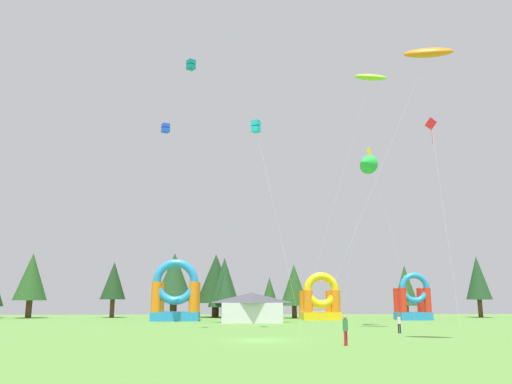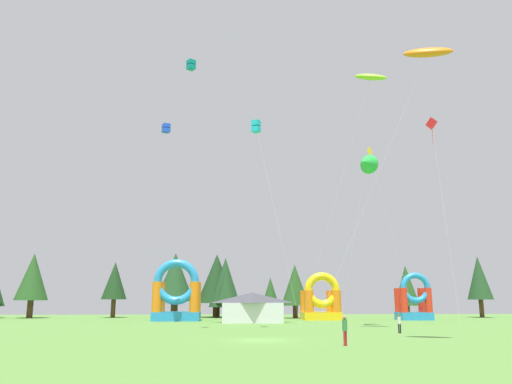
{
  "view_description": "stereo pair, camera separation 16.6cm",
  "coord_description": "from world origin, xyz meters",
  "px_view_note": "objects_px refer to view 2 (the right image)",
  "views": [
    {
      "loc": [
        -2.56,
        -38.25,
        2.97
      ],
      "look_at": [
        0.0,
        6.05,
        12.16
      ],
      "focal_mm": 36.04,
      "sensor_mm": 36.0,
      "label": 1
    },
    {
      "loc": [
        -2.4,
        -38.26,
        2.97
      ],
      "look_at": [
        0.0,
        6.05,
        12.16
      ],
      "focal_mm": 36.04,
      "sensor_mm": 36.0,
      "label": 2
    }
  ],
  "objects_px": {
    "inflatable_red_slide": "(177,298)",
    "inflatable_orange_dome": "(321,303)",
    "kite_yellow_diamond": "(369,154)",
    "kite_green_delta": "(366,163)",
    "kite_cyan_box": "(256,127)",
    "inflatable_yellow_castle": "(414,302)",
    "person_far_side": "(345,328)",
    "kite_blue_box": "(166,129)",
    "festival_tent": "(252,308)",
    "kite_orange_parafoil": "(428,53)",
    "person_left_edge": "(399,322)",
    "kite_red_diamond": "(432,126)",
    "kite_teal_box": "(191,66)",
    "kite_lime_parafoil": "(371,77)"
  },
  "relations": [
    {
      "from": "kite_red_diamond",
      "to": "kite_cyan_box",
      "type": "bearing_deg",
      "value": -166.53
    },
    {
      "from": "inflatable_red_slide",
      "to": "person_left_edge",
      "type": "bearing_deg",
      "value": -49.79
    },
    {
      "from": "kite_lime_parafoil",
      "to": "kite_red_diamond",
      "type": "distance_m",
      "value": 10.98
    },
    {
      "from": "kite_teal_box",
      "to": "inflatable_red_slide",
      "type": "relative_size",
      "value": 3.19
    },
    {
      "from": "kite_blue_box",
      "to": "person_far_side",
      "type": "xyz_separation_m",
      "value": [
        15.42,
        -28.06,
        -22.59
      ]
    },
    {
      "from": "kite_green_delta",
      "to": "kite_orange_parafoil",
      "type": "bearing_deg",
      "value": -91.7
    },
    {
      "from": "kite_yellow_diamond",
      "to": "kite_orange_parafoil",
      "type": "distance_m",
      "value": 24.68
    },
    {
      "from": "kite_cyan_box",
      "to": "person_far_side",
      "type": "distance_m",
      "value": 25.02
    },
    {
      "from": "kite_blue_box",
      "to": "inflatable_orange_dome",
      "type": "xyz_separation_m",
      "value": [
        20.92,
        10.96,
        -21.35
      ]
    },
    {
      "from": "kite_orange_parafoil",
      "to": "kite_green_delta",
      "type": "height_order",
      "value": "kite_orange_parafoil"
    },
    {
      "from": "kite_orange_parafoil",
      "to": "person_far_side",
      "type": "distance_m",
      "value": 20.61
    },
    {
      "from": "kite_cyan_box",
      "to": "inflatable_red_slide",
      "type": "bearing_deg",
      "value": 114.08
    },
    {
      "from": "kite_orange_parafoil",
      "to": "kite_cyan_box",
      "type": "bearing_deg",
      "value": 127.18
    },
    {
      "from": "inflatable_orange_dome",
      "to": "festival_tent",
      "type": "relative_size",
      "value": 0.88
    },
    {
      "from": "kite_lime_parafoil",
      "to": "inflatable_red_slide",
      "type": "xyz_separation_m",
      "value": [
        -21.14,
        22.56,
        -22.01
      ]
    },
    {
      "from": "kite_blue_box",
      "to": "kite_teal_box",
      "type": "height_order",
      "value": "kite_teal_box"
    },
    {
      "from": "inflatable_red_slide",
      "to": "person_far_side",
      "type": "bearing_deg",
      "value": -68.85
    },
    {
      "from": "person_far_side",
      "to": "festival_tent",
      "type": "relative_size",
      "value": 0.25
    },
    {
      "from": "kite_blue_box",
      "to": "kite_yellow_diamond",
      "type": "relative_size",
      "value": 1.18
    },
    {
      "from": "kite_orange_parafoil",
      "to": "kite_lime_parafoil",
      "type": "bearing_deg",
      "value": 90.4
    },
    {
      "from": "kite_blue_box",
      "to": "person_far_side",
      "type": "height_order",
      "value": "kite_blue_box"
    },
    {
      "from": "inflatable_red_slide",
      "to": "inflatable_yellow_castle",
      "type": "relative_size",
      "value": 1.25
    },
    {
      "from": "person_far_side",
      "to": "inflatable_red_slide",
      "type": "xyz_separation_m",
      "value": [
        -14.35,
        37.09,
        1.89
      ]
    },
    {
      "from": "inflatable_orange_dome",
      "to": "kite_teal_box",
      "type": "bearing_deg",
      "value": -123.4
    },
    {
      "from": "kite_yellow_diamond",
      "to": "kite_green_delta",
      "type": "distance_m",
      "value": 5.42
    },
    {
      "from": "kite_blue_box",
      "to": "kite_red_diamond",
      "type": "xyz_separation_m",
      "value": [
        30.85,
        -7.43,
        -1.63
      ]
    },
    {
      "from": "person_left_edge",
      "to": "festival_tent",
      "type": "xyz_separation_m",
      "value": [
        -11.81,
        20.02,
        0.87
      ]
    },
    {
      "from": "kite_cyan_box",
      "to": "kite_red_diamond",
      "type": "height_order",
      "value": "kite_red_diamond"
    },
    {
      "from": "kite_red_diamond",
      "to": "kite_orange_parafoil",
      "type": "bearing_deg",
      "value": -112.81
    },
    {
      "from": "inflatable_orange_dome",
      "to": "kite_yellow_diamond",
      "type": "bearing_deg",
      "value": -75.05
    },
    {
      "from": "kite_red_diamond",
      "to": "inflatable_yellow_castle",
      "type": "distance_m",
      "value": 26.33
    },
    {
      "from": "kite_blue_box",
      "to": "kite_orange_parafoil",
      "type": "distance_m",
      "value": 35.73
    },
    {
      "from": "inflatable_red_slide",
      "to": "kite_green_delta",
      "type": "bearing_deg",
      "value": -37.53
    },
    {
      "from": "kite_blue_box",
      "to": "inflatable_red_slide",
      "type": "relative_size",
      "value": 3.0
    },
    {
      "from": "kite_orange_parafoil",
      "to": "person_far_side",
      "type": "bearing_deg",
      "value": -177.24
    },
    {
      "from": "kite_green_delta",
      "to": "person_left_edge",
      "type": "height_order",
      "value": "kite_green_delta"
    },
    {
      "from": "inflatable_red_slide",
      "to": "inflatable_orange_dome",
      "type": "xyz_separation_m",
      "value": [
        19.85,
        1.93,
        -0.65
      ]
    },
    {
      "from": "inflatable_red_slide",
      "to": "kite_red_diamond",
      "type": "bearing_deg",
      "value": -28.93
    },
    {
      "from": "person_left_edge",
      "to": "kite_yellow_diamond",
      "type": "bearing_deg",
      "value": -105.15
    },
    {
      "from": "kite_blue_box",
      "to": "kite_yellow_diamond",
      "type": "height_order",
      "value": "kite_blue_box"
    },
    {
      "from": "kite_lime_parafoil",
      "to": "kite_yellow_diamond",
      "type": "distance_m",
      "value": 11.83
    },
    {
      "from": "kite_yellow_diamond",
      "to": "person_far_side",
      "type": "xyz_separation_m",
      "value": [
        -9.27,
        -24.88,
        -18.74
      ]
    },
    {
      "from": "kite_green_delta",
      "to": "inflatable_yellow_castle",
      "type": "height_order",
      "value": "kite_green_delta"
    },
    {
      "from": "kite_yellow_diamond",
      "to": "festival_tent",
      "type": "height_order",
      "value": "kite_yellow_diamond"
    },
    {
      "from": "kite_orange_parafoil",
      "to": "person_left_edge",
      "type": "bearing_deg",
      "value": 87.68
    },
    {
      "from": "kite_teal_box",
      "to": "inflatable_yellow_castle",
      "type": "xyz_separation_m",
      "value": [
        29.7,
        24.48,
        -22.82
      ]
    },
    {
      "from": "inflatable_orange_dome",
      "to": "kite_orange_parafoil",
      "type": "bearing_deg",
      "value": -87.94
    },
    {
      "from": "kite_green_delta",
      "to": "festival_tent",
      "type": "xyz_separation_m",
      "value": [
        -11.95,
        11.13,
        -15.71
      ]
    },
    {
      "from": "kite_cyan_box",
      "to": "inflatable_red_slide",
      "type": "xyz_separation_m",
      "value": [
        -9.52,
        21.31,
        -16.92
      ]
    },
    {
      "from": "kite_yellow_diamond",
      "to": "person_far_side",
      "type": "distance_m",
      "value": 32.5
    }
  ]
}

